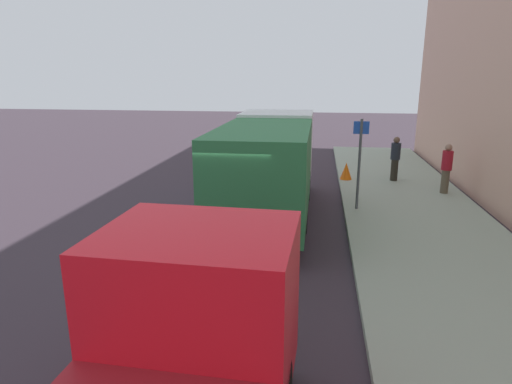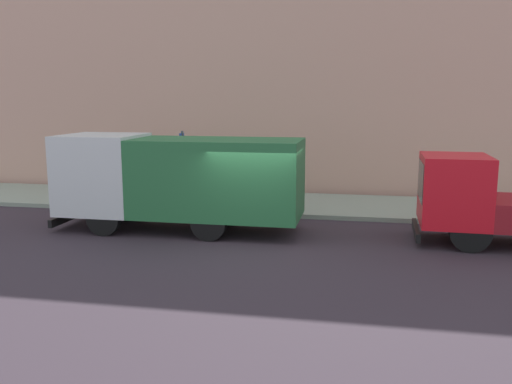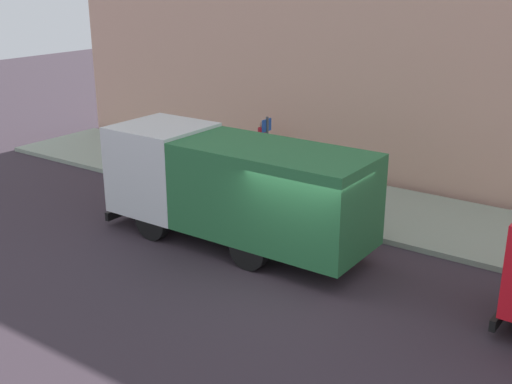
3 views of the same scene
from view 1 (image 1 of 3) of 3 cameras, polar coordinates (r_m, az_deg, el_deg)
The scene contains 7 objects.
ground at distance 10.67m, azimuth -4.20°, elevation -7.15°, with size 80.00×80.00×0.00m, color #352A33.
sidewalk at distance 10.81m, azimuth 23.21°, elevation -7.67°, with size 4.10×30.00×0.15m, color #94A18E.
large_utility_truck at distance 12.43m, azimuth 1.70°, elevation 3.79°, with size 2.33×7.31×2.84m.
pedestrian_walking at distance 15.96m, azimuth 23.57°, elevation 2.95°, with size 0.37×0.37×1.66m.
pedestrian_standing at distance 17.23m, azimuth 17.69°, elevation 4.30°, with size 0.49×0.49×1.66m.
traffic_cone_orange at distance 17.08m, azimuth 11.66°, elevation 2.70°, with size 0.45×0.45×0.64m, color orange.
street_sign_post at distance 13.09m, azimuth 13.35°, elevation 4.47°, with size 0.44×0.08×2.66m.
Camera 1 is at (2.18, -9.65, 4.01)m, focal length 30.70 mm.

